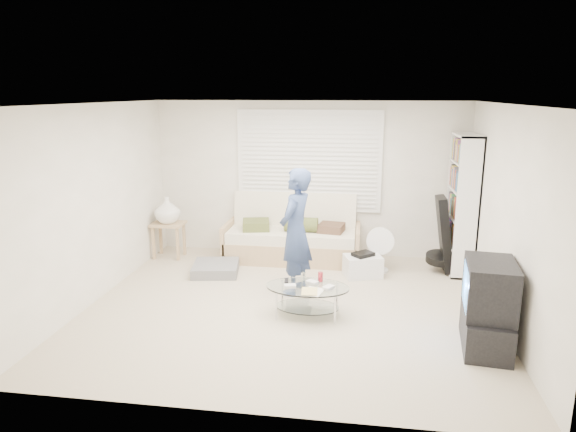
% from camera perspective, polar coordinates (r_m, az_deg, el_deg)
% --- Properties ---
extents(ground, '(5.00, 5.00, 0.00)m').
position_cam_1_polar(ground, '(6.57, 0.13, -9.99)').
color(ground, '#BAA991').
rests_on(ground, ground).
extents(room_shell, '(5.02, 4.52, 2.51)m').
position_cam_1_polar(room_shell, '(6.57, 0.74, 4.85)').
color(room_shell, beige).
rests_on(room_shell, ground).
extents(window_blinds, '(2.32, 0.08, 1.62)m').
position_cam_1_polar(window_blinds, '(8.27, 2.33, 6.11)').
color(window_blinds, silver).
rests_on(window_blinds, ground).
extents(futon_sofa, '(2.14, 0.86, 1.05)m').
position_cam_1_polar(futon_sofa, '(8.23, 0.49, -2.51)').
color(futon_sofa, tan).
rests_on(futon_sofa, ground).
extents(grey_floor_pillow, '(0.76, 0.76, 0.15)m').
position_cam_1_polar(grey_floor_pillow, '(7.75, -8.03, -5.77)').
color(grey_floor_pillow, slate).
rests_on(grey_floor_pillow, ground).
extents(side_table, '(0.51, 0.41, 1.00)m').
position_cam_1_polar(side_table, '(8.45, -13.25, 0.37)').
color(side_table, tan).
rests_on(side_table, ground).
extents(bookshelf, '(0.32, 0.86, 2.05)m').
position_cam_1_polar(bookshelf, '(7.97, 18.75, 1.26)').
color(bookshelf, white).
rests_on(bookshelf, ground).
extents(guitar_case, '(0.41, 0.42, 1.13)m').
position_cam_1_polar(guitar_case, '(7.93, 16.86, -2.54)').
color(guitar_case, black).
rests_on(guitar_case, ground).
extents(floor_fan, '(0.41, 0.28, 0.69)m').
position_cam_1_polar(floor_fan, '(7.78, 10.18, -3.25)').
color(floor_fan, white).
rests_on(floor_fan, ground).
extents(storage_bin, '(0.61, 0.50, 0.36)m').
position_cam_1_polar(storage_bin, '(7.60, 8.30, -5.47)').
color(storage_bin, white).
rests_on(storage_bin, ground).
extents(tv_unit, '(0.56, 0.91, 0.95)m').
position_cam_1_polar(tv_unit, '(5.80, 21.31, -9.37)').
color(tv_unit, black).
rests_on(tv_unit, ground).
extents(coffee_table, '(1.01, 0.65, 0.49)m').
position_cam_1_polar(coffee_table, '(6.22, 2.21, -8.41)').
color(coffee_table, silver).
rests_on(coffee_table, ground).
extents(standing_person, '(0.57, 0.71, 1.69)m').
position_cam_1_polar(standing_person, '(6.73, 0.85, -1.78)').
color(standing_person, navy).
rests_on(standing_person, ground).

